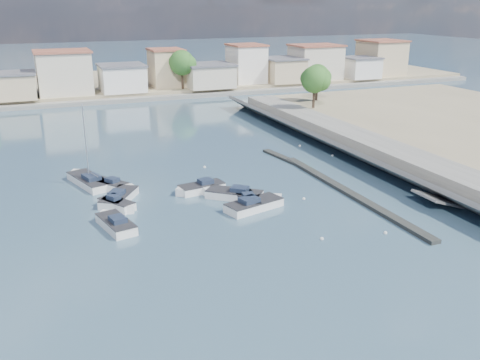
{
  "coord_description": "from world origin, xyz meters",
  "views": [
    {
      "loc": [
        -22.51,
        -33.57,
        18.78
      ],
      "look_at": [
        -3.17,
        14.4,
        1.4
      ],
      "focal_mm": 40.0,
      "sensor_mm": 36.0,
      "label": 1
    }
  ],
  "objects_px": {
    "motorboat_e": "(120,197)",
    "motorboat_h": "(256,205)",
    "motorboat_f": "(108,185)",
    "motorboat_d": "(199,189)",
    "motorboat_c": "(232,194)",
    "sailboat": "(88,180)",
    "motorboat_a": "(115,224)",
    "motorboat_g": "(118,205)",
    "motorboat_b": "(247,200)"
  },
  "relations": [
    {
      "from": "motorboat_c",
      "to": "motorboat_e",
      "type": "height_order",
      "value": "same"
    },
    {
      "from": "motorboat_b",
      "to": "motorboat_e",
      "type": "relative_size",
      "value": 0.88
    },
    {
      "from": "motorboat_a",
      "to": "motorboat_b",
      "type": "xyz_separation_m",
      "value": [
        12.88,
        1.05,
        -0.0
      ]
    },
    {
      "from": "motorboat_g",
      "to": "sailboat",
      "type": "height_order",
      "value": "sailboat"
    },
    {
      "from": "motorboat_f",
      "to": "motorboat_g",
      "type": "relative_size",
      "value": 1.08
    },
    {
      "from": "motorboat_a",
      "to": "motorboat_h",
      "type": "height_order",
      "value": "same"
    },
    {
      "from": "motorboat_f",
      "to": "motorboat_g",
      "type": "distance_m",
      "value": 6.35
    },
    {
      "from": "motorboat_a",
      "to": "motorboat_h",
      "type": "xyz_separation_m",
      "value": [
        13.26,
        -0.45,
        -0.0
      ]
    },
    {
      "from": "motorboat_f",
      "to": "motorboat_g",
      "type": "xyz_separation_m",
      "value": [
        -0.05,
        -6.35,
        0.0
      ]
    },
    {
      "from": "motorboat_h",
      "to": "motorboat_e",
      "type": "bearing_deg",
      "value": 149.03
    },
    {
      "from": "motorboat_e",
      "to": "motorboat_d",
      "type": "bearing_deg",
      "value": -3.99
    },
    {
      "from": "sailboat",
      "to": "motorboat_g",
      "type": "bearing_deg",
      "value": -78.39
    },
    {
      "from": "sailboat",
      "to": "motorboat_f",
      "type": "bearing_deg",
      "value": -50.67
    },
    {
      "from": "motorboat_h",
      "to": "motorboat_g",
      "type": "bearing_deg",
      "value": 158.6
    },
    {
      "from": "motorboat_e",
      "to": "motorboat_h",
      "type": "height_order",
      "value": "same"
    },
    {
      "from": "motorboat_g",
      "to": "sailboat",
      "type": "distance_m",
      "value": 8.74
    },
    {
      "from": "motorboat_c",
      "to": "motorboat_h",
      "type": "distance_m",
      "value": 3.7
    },
    {
      "from": "motorboat_e",
      "to": "sailboat",
      "type": "height_order",
      "value": "sailboat"
    },
    {
      "from": "motorboat_b",
      "to": "motorboat_e",
      "type": "height_order",
      "value": "same"
    },
    {
      "from": "motorboat_g",
      "to": "motorboat_h",
      "type": "xyz_separation_m",
      "value": [
        12.23,
        -4.79,
        -0.0
      ]
    },
    {
      "from": "motorboat_e",
      "to": "motorboat_h",
      "type": "relative_size",
      "value": 0.87
    },
    {
      "from": "motorboat_f",
      "to": "sailboat",
      "type": "bearing_deg",
      "value": 129.33
    },
    {
      "from": "motorboat_a",
      "to": "motorboat_c",
      "type": "xyz_separation_m",
      "value": [
        12.08,
        3.06,
        0.0
      ]
    },
    {
      "from": "motorboat_a",
      "to": "motorboat_d",
      "type": "xyz_separation_m",
      "value": [
        9.63,
        5.98,
        -0.0
      ]
    },
    {
      "from": "motorboat_a",
      "to": "motorboat_d",
      "type": "bearing_deg",
      "value": 31.84
    },
    {
      "from": "motorboat_a",
      "to": "sailboat",
      "type": "bearing_deg",
      "value": 93.24
    },
    {
      "from": "motorboat_b",
      "to": "motorboat_f",
      "type": "height_order",
      "value": "same"
    },
    {
      "from": "motorboat_f",
      "to": "motorboat_g",
      "type": "bearing_deg",
      "value": -90.44
    },
    {
      "from": "motorboat_f",
      "to": "motorboat_d",
      "type": "bearing_deg",
      "value": -28.88
    },
    {
      "from": "motorboat_g",
      "to": "motorboat_c",
      "type": "bearing_deg",
      "value": -6.66
    },
    {
      "from": "motorboat_d",
      "to": "motorboat_h",
      "type": "height_order",
      "value": "same"
    },
    {
      "from": "motorboat_a",
      "to": "motorboat_g",
      "type": "bearing_deg",
      "value": 76.7
    },
    {
      "from": "motorboat_h",
      "to": "motorboat_a",
      "type": "bearing_deg",
      "value": 178.07
    },
    {
      "from": "motorboat_h",
      "to": "motorboat_f",
      "type": "bearing_deg",
      "value": 137.54
    },
    {
      "from": "motorboat_c",
      "to": "motorboat_d",
      "type": "distance_m",
      "value": 3.81
    },
    {
      "from": "motorboat_e",
      "to": "sailboat",
      "type": "xyz_separation_m",
      "value": [
        -2.35,
        6.37,
        0.03
      ]
    },
    {
      "from": "motorboat_d",
      "to": "sailboat",
      "type": "bearing_deg",
      "value": 146.25
    },
    {
      "from": "motorboat_f",
      "to": "motorboat_h",
      "type": "height_order",
      "value": "same"
    },
    {
      "from": "motorboat_c",
      "to": "sailboat",
      "type": "bearing_deg",
      "value": 142.45
    },
    {
      "from": "motorboat_h",
      "to": "motorboat_d",
      "type": "bearing_deg",
      "value": 119.45
    },
    {
      "from": "motorboat_h",
      "to": "sailboat",
      "type": "relative_size",
      "value": 0.71
    },
    {
      "from": "motorboat_c",
      "to": "motorboat_e",
      "type": "xyz_separation_m",
      "value": [
        -10.46,
        3.48,
        -0.0
      ]
    },
    {
      "from": "motorboat_a",
      "to": "motorboat_d",
      "type": "relative_size",
      "value": 1.05
    },
    {
      "from": "motorboat_a",
      "to": "motorboat_e",
      "type": "distance_m",
      "value": 6.74
    },
    {
      "from": "motorboat_a",
      "to": "motorboat_b",
      "type": "distance_m",
      "value": 12.92
    },
    {
      "from": "motorboat_f",
      "to": "motorboat_h",
      "type": "distance_m",
      "value": 16.52
    },
    {
      "from": "motorboat_f",
      "to": "sailboat",
      "type": "relative_size",
      "value": 0.49
    },
    {
      "from": "motorboat_e",
      "to": "sailboat",
      "type": "bearing_deg",
      "value": 110.25
    },
    {
      "from": "motorboat_e",
      "to": "motorboat_g",
      "type": "relative_size",
      "value": 1.36
    },
    {
      "from": "motorboat_a",
      "to": "motorboat_g",
      "type": "relative_size",
      "value": 1.38
    }
  ]
}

